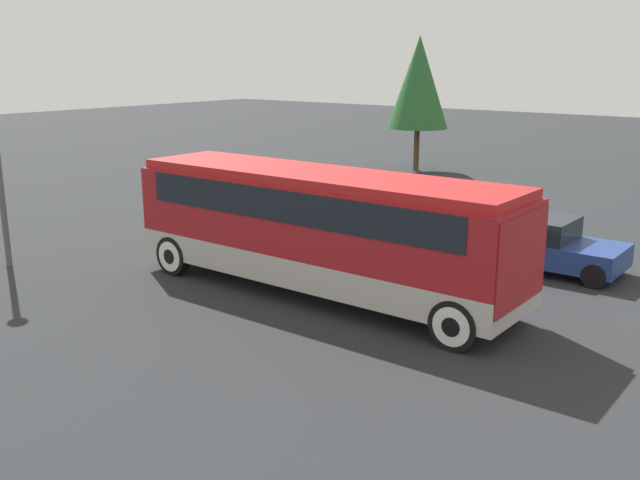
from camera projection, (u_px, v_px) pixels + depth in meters
name	position (u px, v px, depth m)	size (l,w,h in m)	color
ground_plane	(320.00, 293.00, 17.29)	(120.00, 120.00, 0.00)	#26282B
tour_bus	(323.00, 222.00, 16.79)	(10.01, 2.55, 2.98)	#B7B2A8
parked_car_near	(339.00, 195.00, 25.94)	(4.06, 1.90, 1.40)	black
parked_car_mid	(530.00, 241.00, 19.38)	(4.78, 1.98, 1.42)	navy
tree_right	(419.00, 83.00, 34.97)	(3.00, 3.00, 6.61)	brown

